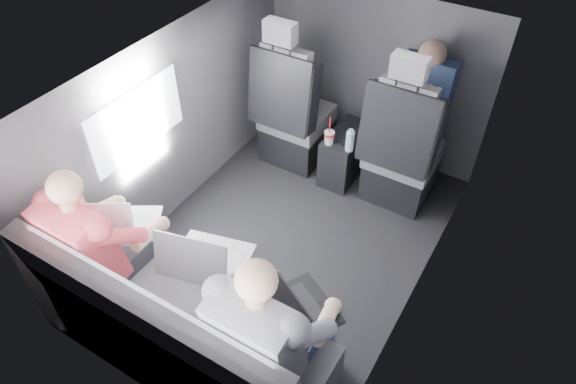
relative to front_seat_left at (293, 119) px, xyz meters
The scene contains 20 objects.
floor 1.03m from the front_seat_left, 61.81° to the right, with size 2.60×2.60×0.00m, color black.
ceiling 1.34m from the front_seat_left, 61.81° to the right, with size 2.60×2.60×0.00m, color #B2B2AD.
panel_left 0.99m from the front_seat_left, 118.19° to the right, with size 0.02×2.60×1.35m, color #56565B.
panel_right 1.61m from the front_seat_left, 31.88° to the right, with size 0.02×2.60×1.35m, color #56565B.
panel_front 0.70m from the front_seat_left, 45.65° to the left, with size 1.80×0.02×1.35m, color #56565B.
panel_back 2.20m from the front_seat_left, 78.12° to the right, with size 1.80×0.02×1.35m, color #56565B.
side_window 1.32m from the front_seat_left, 110.67° to the right, with size 0.02×0.75×0.42m, color white.
seatbelt 1.00m from the front_seat_left, 10.68° to the right, with size 0.05×0.01×0.65m, color black.
front_seat_left is the anchor object (origin of this frame).
front_seat_right 0.90m from the front_seat_left, ahead, with size 0.52×0.58×1.26m.
center_console 0.49m from the front_seat_left, ahead, with size 0.24×0.48×0.41m.
rear_bench 1.96m from the front_seat_left, 76.69° to the right, with size 1.60×0.57×0.92m.
soda_cup 0.42m from the front_seat_left, 20.31° to the right, with size 0.08×0.08×0.24m.
water_bottle 0.57m from the front_seat_left, 13.51° to the right, with size 0.06×0.06×0.18m.
laptop_white 1.70m from the front_seat_left, 94.87° to the right, with size 0.45×0.50×0.27m.
laptop_silver 1.70m from the front_seat_left, 75.22° to the right, with size 0.45×0.44×0.28m.
laptop_black 1.94m from the front_seat_left, 58.39° to the right, with size 0.41×0.45×0.24m.
passenger_rear_left 1.82m from the front_seat_left, 93.54° to the right, with size 0.48×0.60×1.18m.
passenger_rear_right 2.06m from the front_seat_left, 62.01° to the right, with size 0.49×0.61×1.21m.
passenger_front_right 1.00m from the front_seat_left, 15.89° to the left, with size 0.38×0.38×0.74m.
Camera 1 is at (1.24, -2.04, 2.70)m, focal length 32.00 mm.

